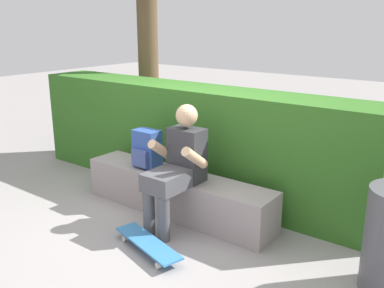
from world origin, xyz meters
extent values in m
plane|color=gray|center=(0.00, 0.00, 0.00)|extent=(24.00, 24.00, 0.00)
cube|color=gray|center=(0.00, 0.37, 0.21)|extent=(2.16, 0.42, 0.43)
cube|color=#333338|center=(0.19, 0.31, 0.69)|extent=(0.34, 0.22, 0.52)
sphere|color=#D8AD84|center=(0.19, 0.31, 1.07)|extent=(0.21, 0.21, 0.21)
cube|color=#4C4C51|center=(0.19, 0.00, 0.51)|extent=(0.32, 0.40, 0.17)
cylinder|color=#4C4C51|center=(0.10, -0.15, 0.21)|extent=(0.11, 0.11, 0.43)
cylinder|color=#4C4C51|center=(0.28, -0.15, 0.21)|extent=(0.11, 0.11, 0.43)
cylinder|color=#D8AD84|center=(-0.01, 0.17, 0.73)|extent=(0.09, 0.33, 0.27)
cylinder|color=#D8AD84|center=(0.39, 0.17, 0.73)|extent=(0.09, 0.33, 0.27)
cube|color=teal|center=(0.29, -0.38, 0.08)|extent=(0.82, 0.41, 0.02)
cylinder|color=silver|center=(0.58, -0.39, 0.03)|extent=(0.06, 0.05, 0.05)
cylinder|color=silver|center=(0.54, -0.53, 0.03)|extent=(0.06, 0.05, 0.05)
cylinder|color=silver|center=(0.04, -0.23, 0.03)|extent=(0.06, 0.05, 0.05)
cylinder|color=silver|center=(0.00, -0.38, 0.03)|extent=(0.06, 0.05, 0.05)
cube|color=#2D4C99|center=(-0.39, 0.37, 0.63)|extent=(0.28, 0.18, 0.40)
cube|color=#3D4E8C|center=(-0.39, 0.26, 0.55)|extent=(0.20, 0.05, 0.18)
cube|color=#2F6320|center=(-0.33, 1.03, 0.61)|extent=(4.42, 0.62, 1.22)
cylinder|color=brown|center=(-1.68, 1.82, 1.69)|extent=(0.29, 0.29, 3.38)
camera|label=1|loc=(2.59, -2.80, 1.94)|focal=40.06mm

